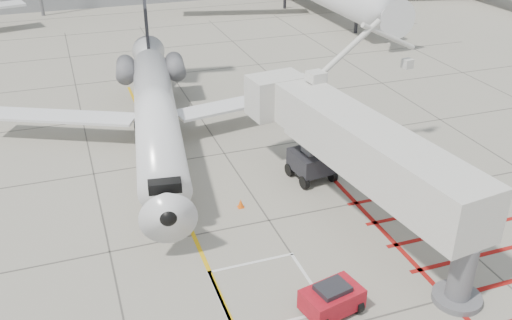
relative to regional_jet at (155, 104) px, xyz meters
name	(u,v)px	position (x,y,z in m)	size (l,w,h in m)	color
ground_plane	(300,267)	(3.96, -12.49, -3.71)	(260.00, 260.00, 0.00)	gray
regional_jet	(155,104)	(0.00, 0.00, 0.00)	(22.43, 28.28, 7.41)	silver
jet_bridge	(376,165)	(8.48, -10.70, -0.17)	(8.38, 17.68, 7.07)	silver
pushback_tug	(332,298)	(4.00, -15.55, -3.01)	(2.38, 1.49, 1.39)	#AC101E
baggage_cart	(321,157)	(8.96, -4.00, -3.09)	(1.95, 1.23, 1.23)	slate
ground_power_unit	(434,190)	(12.65, -10.04, -2.74)	(2.45, 1.43, 1.94)	silver
cone_nose	(241,203)	(2.98, -6.82, -3.46)	(0.35, 0.35, 0.48)	#FA5C0D
cone_side	(304,173)	(7.50, -4.85, -3.47)	(0.34, 0.34, 0.47)	#E4610C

